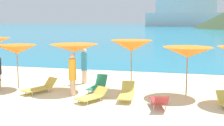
% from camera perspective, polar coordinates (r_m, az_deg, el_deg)
% --- Properties ---
extents(ground_plane, '(50.00, 100.00, 0.30)m').
position_cam_1_polar(ground_plane, '(20.20, 2.99, -1.59)').
color(ground_plane, beige).
extents(ocean_water, '(650.00, 440.00, 0.02)m').
position_cam_1_polar(ocean_water, '(238.69, 13.42, 7.14)').
color(ocean_water, teal).
rests_on(ocean_water, ground_plane).
extents(umbrella_3, '(2.06, 2.06, 2.14)m').
position_cam_1_polar(umbrella_3, '(14.81, -18.18, 2.54)').
color(umbrella_3, '#9E7F59').
rests_on(umbrella_3, ground_plane).
extents(umbrella_4, '(2.48, 2.48, 2.21)m').
position_cam_1_polar(umbrella_4, '(13.86, -7.45, 2.90)').
color(umbrella_4, '#9E7F59').
rests_on(umbrella_4, ground_plane).
extents(umbrella_5, '(2.17, 2.17, 2.40)m').
position_cam_1_polar(umbrella_5, '(13.63, 3.85, 3.39)').
color(umbrella_5, '#9E7F59').
rests_on(umbrella_5, ground_plane).
extents(umbrella_6, '(2.42, 2.42, 2.16)m').
position_cam_1_polar(umbrella_6, '(13.11, 14.62, 2.04)').
color(umbrella_6, '#9E7F59').
rests_on(umbrella_6, ground_plane).
extents(lounge_chair_0, '(1.25, 1.74, 0.60)m').
position_cam_1_polar(lounge_chair_0, '(13.90, -13.84, -4.64)').
color(lounge_chair_0, '#D8BF4C').
rests_on(lounge_chair_0, ground_plane).
extents(lounge_chair_5, '(0.87, 1.48, 0.63)m').
position_cam_1_polar(lounge_chair_5, '(11.22, 9.21, -7.27)').
color(lounge_chair_5, '#A53333').
rests_on(lounge_chair_5, ground_plane).
extents(lounge_chair_6, '(1.22, 1.54, 0.51)m').
position_cam_1_polar(lounge_chair_6, '(12.06, -3.90, -6.44)').
color(lounge_chair_6, '#D8BF4C').
rests_on(lounge_chair_6, ground_plane).
extents(lounge_chair_7, '(0.73, 1.77, 0.64)m').
position_cam_1_polar(lounge_chair_7, '(12.34, 2.90, -5.90)').
color(lounge_chair_7, '#D8BF4C').
rests_on(lounge_chair_7, ground_plane).
extents(lounge_chair_11, '(0.67, 1.40, 0.76)m').
position_cam_1_polar(lounge_chair_11, '(13.54, -2.77, -4.34)').
color(lounge_chair_11, '#268C66').
rests_on(lounge_chair_11, ground_plane).
extents(beachgoer_0, '(0.33, 0.33, 1.86)m').
position_cam_1_polar(beachgoer_0, '(12.87, -7.77, -2.08)').
color(beachgoer_0, '#DBAA84').
rests_on(beachgoer_0, ground_plane).
extents(beachgoer_1, '(0.35, 0.35, 1.87)m').
position_cam_1_polar(beachgoer_1, '(15.34, -5.45, -0.40)').
color(beachgoer_1, beige).
rests_on(beachgoer_1, ground_plane).
extents(cruise_ship, '(52.42, 9.15, 23.67)m').
position_cam_1_polar(cruise_ship, '(202.03, 14.16, 9.57)').
color(cruise_ship, white).
rests_on(cruise_ship, ocean_water).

